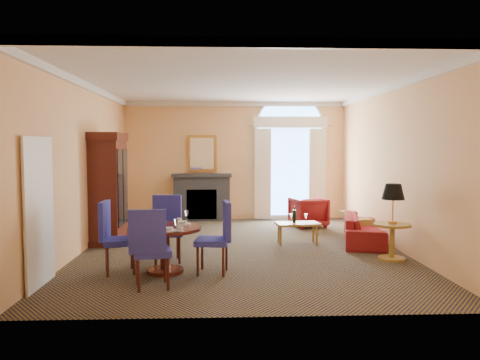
{
  "coord_description": "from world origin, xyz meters",
  "views": [
    {
      "loc": [
        -0.41,
        -9.04,
        1.97
      ],
      "look_at": [
        0.0,
        0.5,
        1.3
      ],
      "focal_mm": 35.0,
      "sensor_mm": 36.0,
      "label": 1
    }
  ],
  "objects_px": {
    "side_table": "(393,212)",
    "armoire": "(108,190)",
    "dining_table": "(165,239)",
    "sofa": "(364,229)",
    "armchair": "(308,212)",
    "coffee_table": "(297,224)"
  },
  "relations": [
    {
      "from": "side_table",
      "to": "armoire",
      "type": "bearing_deg",
      "value": 161.68
    },
    {
      "from": "dining_table",
      "to": "sofa",
      "type": "xyz_separation_m",
      "value": [
        3.83,
        2.13,
        -0.25
      ]
    },
    {
      "from": "side_table",
      "to": "coffee_table",
      "type": "bearing_deg",
      "value": 135.66
    },
    {
      "from": "armchair",
      "to": "side_table",
      "type": "bearing_deg",
      "value": 89.78
    },
    {
      "from": "sofa",
      "to": "coffee_table",
      "type": "height_order",
      "value": "coffee_table"
    },
    {
      "from": "armoire",
      "to": "coffee_table",
      "type": "xyz_separation_m",
      "value": [
        3.88,
        -0.36,
        -0.68
      ]
    },
    {
      "from": "dining_table",
      "to": "coffee_table",
      "type": "distance_m",
      "value": 3.21
    },
    {
      "from": "dining_table",
      "to": "coffee_table",
      "type": "relative_size",
      "value": 1.26
    },
    {
      "from": "armchair",
      "to": "coffee_table",
      "type": "height_order",
      "value": "coffee_table"
    },
    {
      "from": "armchair",
      "to": "dining_table",
      "type": "bearing_deg",
      "value": 39.55
    },
    {
      "from": "dining_table",
      "to": "coffee_table",
      "type": "xyz_separation_m",
      "value": [
        2.44,
        2.08,
        -0.13
      ]
    },
    {
      "from": "sofa",
      "to": "coffee_table",
      "type": "distance_m",
      "value": 1.39
    },
    {
      "from": "side_table",
      "to": "sofa",
      "type": "bearing_deg",
      "value": 91.97
    },
    {
      "from": "dining_table",
      "to": "armchair",
      "type": "xyz_separation_m",
      "value": [
        3.05,
        4.1,
        -0.17
      ]
    },
    {
      "from": "armchair",
      "to": "coffee_table",
      "type": "xyz_separation_m",
      "value": [
        -0.61,
        -2.02,
        0.04
      ]
    },
    {
      "from": "armoire",
      "to": "sofa",
      "type": "distance_m",
      "value": 5.34
    },
    {
      "from": "armchair",
      "to": "armoire",
      "type": "bearing_deg",
      "value": 6.49
    },
    {
      "from": "armoire",
      "to": "sofa",
      "type": "xyz_separation_m",
      "value": [
        5.27,
        -0.31,
        -0.81
      ]
    },
    {
      "from": "sofa",
      "to": "armoire",
      "type": "bearing_deg",
      "value": 100.71
    },
    {
      "from": "armoire",
      "to": "coffee_table",
      "type": "relative_size",
      "value": 2.47
    },
    {
      "from": "armchair",
      "to": "coffee_table",
      "type": "distance_m",
      "value": 2.11
    },
    {
      "from": "armoire",
      "to": "side_table",
      "type": "relative_size",
      "value": 1.73
    }
  ]
}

